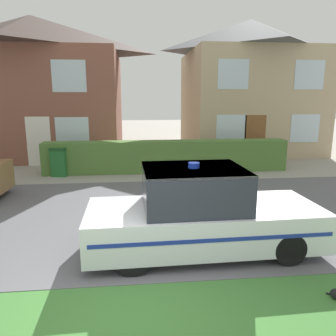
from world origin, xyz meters
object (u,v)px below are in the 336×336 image
object	(u,v)px
police_car	(201,214)
house_left	(35,86)
house_right	(248,86)
wheelie_bin	(60,161)

from	to	relation	value
police_car	house_left	world-z (taller)	house_left
police_car	house_right	distance (m)	13.32
house_left	wheelie_bin	world-z (taller)	house_left
house_right	wheelie_bin	world-z (taller)	house_right
police_car	house_right	size ratio (longest dim) A/B	0.63
house_left	house_right	size ratio (longest dim) A/B	1.27
house_right	wheelie_bin	xyz separation A→B (m)	(-8.98, -5.40, -2.97)
house_left	police_car	bearing A→B (deg)	-62.74
police_car	house_right	world-z (taller)	house_right
house_right	wheelie_bin	bearing A→B (deg)	-148.96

